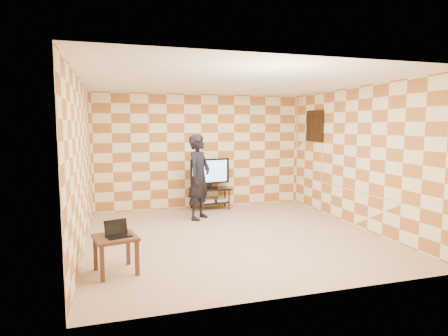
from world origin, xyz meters
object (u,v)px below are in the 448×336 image
at_px(tv, 210,172).
at_px(tv_stand, 210,194).
at_px(person, 199,177).
at_px(side_table, 115,243).

bearing_deg(tv, tv_stand, 82.43).
bearing_deg(tv, person, -117.83).
height_order(tv_stand, tv, tv).
xyz_separation_m(tv_stand, side_table, (-2.16, -3.40, 0.05)).
relative_size(tv, side_table, 1.50).
xyz_separation_m(tv, person, (-0.45, -0.85, 0.00)).
xyz_separation_m(side_table, person, (1.71, 2.54, 0.48)).
bearing_deg(tv, side_table, -122.41).
height_order(tv_stand, person, person).
relative_size(tv_stand, person, 0.54).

